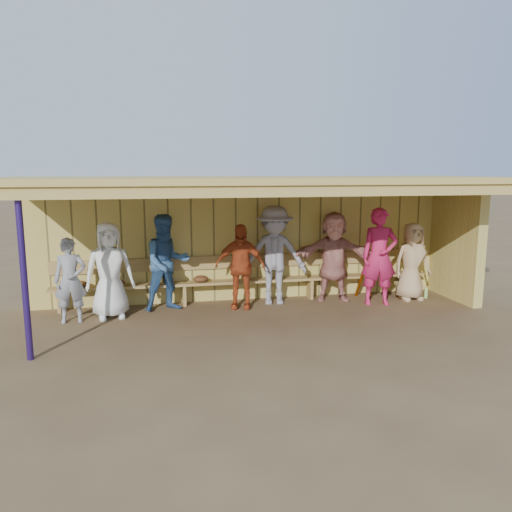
{
  "coord_description": "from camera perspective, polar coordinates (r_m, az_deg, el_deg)",
  "views": [
    {
      "loc": [
        -1.89,
        -8.54,
        2.61
      ],
      "look_at": [
        0.0,
        0.35,
        1.05
      ],
      "focal_mm": 35.0,
      "sensor_mm": 36.0,
      "label": 1
    }
  ],
  "objects": [
    {
      "name": "player_b",
      "position": [
        9.22,
        -16.41,
        -1.59
      ],
      "size": [
        0.93,
        0.69,
        1.73
      ],
      "primitive_type": "imported",
      "rotation": [
        0.0,
        0.0,
        0.18
      ],
      "color": "white",
      "rests_on": "ground"
    },
    {
      "name": "player_e",
      "position": [
        9.78,
        2.12,
        0.08
      ],
      "size": [
        1.35,
        0.92,
        1.94
      ],
      "primitive_type": "imported",
      "rotation": [
        0.0,
        0.0,
        -0.17
      ],
      "color": "gray",
      "rests_on": "ground"
    },
    {
      "name": "player_a",
      "position": [
        9.18,
        -20.45,
        -2.63
      ],
      "size": [
        0.57,
        0.4,
        1.48
      ],
      "primitive_type": "imported",
      "rotation": [
        0.0,
        0.0,
        0.09
      ],
      "color": "gray",
      "rests_on": "ground"
    },
    {
      "name": "player_d",
      "position": [
        9.48,
        -1.83,
        -1.2
      ],
      "size": [
        1.02,
        0.64,
        1.63
      ],
      "primitive_type": "imported",
      "rotation": [
        0.0,
        0.0,
        -0.28
      ],
      "color": "#AD411B",
      "rests_on": "ground"
    },
    {
      "name": "player_f",
      "position": [
        10.16,
        8.87,
        -0.05
      ],
      "size": [
        1.75,
        0.88,
        1.81
      ],
      "primitive_type": "imported",
      "rotation": [
        0.0,
        0.0,
        -0.22
      ],
      "color": "tan",
      "rests_on": "ground"
    },
    {
      "name": "dugout_equipment",
      "position": [
        9.78,
        -8.42,
        -2.89
      ],
      "size": [
        7.07,
        0.62,
        0.8
      ],
      "color": "orange",
      "rests_on": "ground"
    },
    {
      "name": "player_h",
      "position": [
        10.6,
        17.41,
        -0.59
      ],
      "size": [
        0.81,
        0.55,
        1.58
      ],
      "primitive_type": "imported",
      "rotation": [
        0.0,
        0.0,
        0.07
      ],
      "color": "tan",
      "rests_on": "ground"
    },
    {
      "name": "dugout_structure",
      "position": [
        9.55,
        1.87,
        4.23
      ],
      "size": [
        8.8,
        3.2,
        2.5
      ],
      "color": "tan",
      "rests_on": "ground"
    },
    {
      "name": "bench",
      "position": [
        10.06,
        -0.9,
        -2.21
      ],
      "size": [
        7.6,
        0.34,
        0.93
      ],
      "color": "#A98748",
      "rests_on": "ground"
    },
    {
      "name": "ground",
      "position": [
        9.13,
        0.46,
        -6.87
      ],
      "size": [
        90.0,
        90.0,
        0.0
      ],
      "primitive_type": "plane",
      "color": "brown",
      "rests_on": "ground"
    },
    {
      "name": "player_c",
      "position": [
        9.47,
        -10.15,
        -0.77
      ],
      "size": [
        1.03,
        0.88,
        1.82
      ],
      "primitive_type": "imported",
      "rotation": [
        0.0,
        0.0,
        0.25
      ],
      "color": "#315888",
      "rests_on": "ground"
    },
    {
      "name": "player_g",
      "position": [
        10.03,
        13.91,
        -0.07
      ],
      "size": [
        0.78,
        0.6,
        1.9
      ],
      "primitive_type": "imported",
      "rotation": [
        0.0,
        0.0,
        -0.23
      ],
      "color": "#C21F51",
      "rests_on": "ground"
    }
  ]
}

